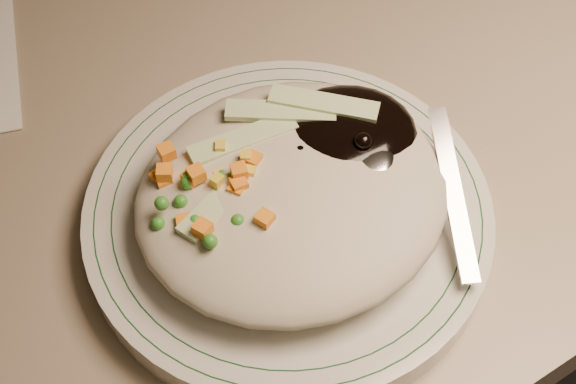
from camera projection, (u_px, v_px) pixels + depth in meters
desk at (258, 169)px, 0.79m from camera, size 1.40×0.70×0.74m
plate at (288, 216)px, 0.50m from camera, size 0.25×0.25×0.02m
plate_rim at (288, 207)px, 0.50m from camera, size 0.24×0.24×0.00m
meal at (295, 184)px, 0.48m from camera, size 0.21×0.19×0.05m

